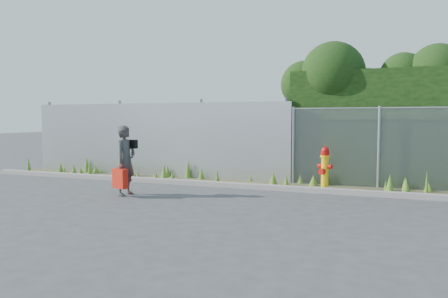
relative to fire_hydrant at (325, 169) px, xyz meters
name	(u,v)px	position (x,y,z in m)	size (l,w,h in m)	color
ground	(213,201)	(-2.01, -2.14, -0.53)	(80.00, 80.00, 0.00)	#3D3D3F
curb	(241,186)	(-2.01, -0.34, -0.47)	(16.00, 0.22, 0.12)	gray
weed_strip	(229,178)	(-2.61, 0.36, -0.39)	(16.00, 1.33, 0.54)	#494429
corrugated_fence	(153,140)	(-5.26, 0.87, 0.57)	(8.50, 0.21, 2.30)	#A2A5A8
chainlink_fence	(425,148)	(2.23, 0.86, 0.50)	(6.50, 0.07, 2.05)	gray
hedge	(425,108)	(2.26, 1.88, 1.48)	(7.75, 2.11, 3.83)	black
fire_hydrant	(325,169)	(0.00, 0.00, 0.00)	(0.36, 0.33, 1.09)	yellow
woman	(126,160)	(-4.11, -2.27, 0.26)	(0.58, 0.38, 1.59)	#0D564F
red_tote_bag	(120,178)	(-4.10, -2.51, -0.11)	(0.39, 0.14, 0.51)	#B41C0A
black_shoulder_bag	(132,144)	(-4.04, -2.12, 0.63)	(0.27, 0.11, 0.20)	black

